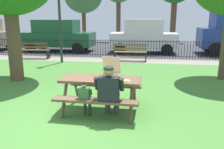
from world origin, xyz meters
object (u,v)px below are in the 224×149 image
picnic_table_foreground (101,85)px  parked_car_center (144,36)px  pizza_slice_on_table (126,81)px  pizza_box_open (110,73)px  lamp_post_walkway (59,5)px  parked_car_left (58,35)px  park_bench_center (130,53)px  adult_at_table (109,90)px  park_bench_left (34,51)px  child_at_table (85,96)px

picnic_table_foreground → parked_car_center: size_ratio=0.47×
pizza_slice_on_table → pizza_box_open: bearing=145.1°
lamp_post_walkway → parked_car_left: 4.32m
park_bench_center → parked_car_left: size_ratio=0.36×
adult_at_table → park_bench_left: adult_at_table is taller
pizza_box_open → lamp_post_walkway: bearing=120.0°
park_bench_left → picnic_table_foreground: bearing=-53.3°
picnic_table_foreground → child_at_table: size_ratio=2.21×
parked_car_center → park_bench_center: bearing=-101.7°
parked_car_center → pizza_box_open: bearing=-94.1°
child_at_table → park_bench_left: bearing=123.2°
pizza_box_open → parked_car_left: size_ratio=0.11×
adult_at_table → lamp_post_walkway: (-3.23, 6.07, 1.97)m
pizza_box_open → adult_at_table: bearing=-83.0°
child_at_table → pizza_slice_on_table: bearing=23.5°
pizza_slice_on_table → parked_car_center: size_ratio=0.07×
adult_at_table → parked_car_center: bearing=86.6°
pizza_slice_on_table → parked_car_center: bearing=88.4°
child_at_table → parked_car_center: bearing=83.6°
park_bench_center → parked_car_left: 5.58m
picnic_table_foreground → pizza_slice_on_table: (0.58, -0.16, 0.18)m
picnic_table_foreground → lamp_post_walkway: lamp_post_walkway is taller
picnic_table_foreground → park_bench_left: bearing=126.7°
lamp_post_walkway → adult_at_table: bearing=-62.0°
park_bench_left → lamp_post_walkway: size_ratio=0.37×
park_bench_center → adult_at_table: bearing=-89.8°
picnic_table_foreground → adult_at_table: adult_at_table is taller
pizza_slice_on_table → parked_car_left: bearing=118.3°
parked_car_center → child_at_table: bearing=-96.4°
pizza_box_open → park_bench_center: bearing=89.5°
picnic_table_foreground → park_bench_center: size_ratio=1.15×
child_at_table → lamp_post_walkway: lamp_post_walkway is taller
child_at_table → park_bench_center: 6.92m
pizza_box_open → adult_at_table: 0.66m
pizza_slice_on_table → park_bench_left: bearing=129.2°
lamp_post_walkway → parked_car_center: bearing=44.2°
lamp_post_walkway → parked_car_left: bearing=112.5°
park_bench_center → parked_car_center: (0.60, 2.88, 0.59)m
pizza_box_open → lamp_post_walkway: size_ratio=0.12×
adult_at_table → child_at_table: 0.54m
picnic_table_foreground → parked_car_left: (-4.49, 9.26, 0.41)m
child_at_table → adult_at_table: bearing=1.5°
picnic_table_foreground → lamp_post_walkway: bearing=118.0°
child_at_table → park_bench_left: 8.25m
park_bench_left → parked_car_left: 2.95m
parked_car_center → adult_at_table: bearing=-93.4°
pizza_slice_on_table → child_at_table: child_at_table is taller
pizza_slice_on_table → park_bench_center: 6.56m
picnic_table_foreground → parked_car_left: bearing=115.8°
child_at_table → park_bench_center: park_bench_center is taller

